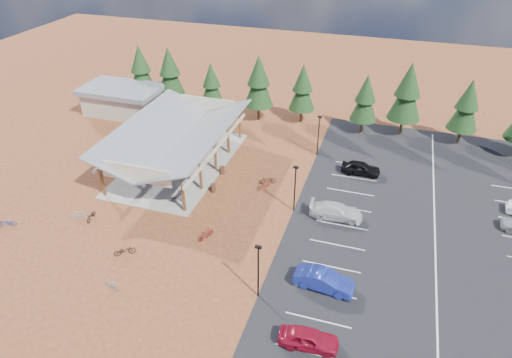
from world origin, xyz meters
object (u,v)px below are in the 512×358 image
object	(u,v)px
car_4	(361,168)
bike_11	(206,234)
lamp_post_1	(295,186)
bike_16	(268,180)
bike_15	(264,185)
car_0	(309,338)
bike_12	(125,250)
bike_13	(112,285)
lamp_post_0	(258,268)
bike_5	(183,167)
bike_3	(186,135)
bike_1	(165,159)
bike_8	(91,216)
bike_7	(203,141)
bike_2	(157,151)
car_3	(336,211)
lamp_post_2	(319,133)
bike_9	(79,215)
trash_bin_1	(222,170)
bike_0	(141,181)
bike_6	(195,151)
bike_10	(6,223)
bike_pavilion	(177,135)
car_1	(324,280)
outbuilding	(123,99)
trash_bin_0	(213,188)
bike_4	(177,198)

from	to	relation	value
car_4	bike_11	bearing A→B (deg)	141.11
lamp_post_1	car_4	size ratio (longest dim) A/B	1.19
bike_16	car_4	world-z (taller)	car_4
bike_15	car_0	xyz separation A→B (m)	(8.72, -18.30, 0.28)
bike_12	bike_13	size ratio (longest dim) A/B	1.28
lamp_post_0	bike_5	distance (m)	20.99
bike_3	bike_5	world-z (taller)	bike_3
bike_1	bike_8	world-z (taller)	bike_1
bike_7	bike_11	bearing A→B (deg)	-136.08
bike_2	car_3	world-z (taller)	car_3
car_0	lamp_post_0	bearing A→B (deg)	50.16
lamp_post_2	bike_2	size ratio (longest dim) A/B	2.87
bike_9	car_4	distance (m)	30.27
trash_bin_1	car_3	xyz separation A→B (m)	(13.63, -4.38, 0.34)
car_3	bike_0	bearing A→B (deg)	87.66
bike_6	bike_15	xyz separation A→B (m)	(10.14, -4.59, -0.05)
bike_10	bike_12	distance (m)	12.89
lamp_post_2	bike_6	bearing A→B (deg)	-162.24
bike_9	trash_bin_1	bearing A→B (deg)	-75.49
bike_pavilion	car_1	world-z (taller)	bike_pavilion
bike_10	bike_6	bearing A→B (deg)	120.02
trash_bin_1	bike_pavilion	bearing A→B (deg)	174.46
lamp_post_2	car_0	xyz separation A→B (m)	(4.77, -27.41, -2.21)
bike_3	bike_pavilion	bearing A→B (deg)	-142.19
lamp_post_2	bike_12	world-z (taller)	lamp_post_2
bike_11	bike_15	xyz separation A→B (m)	(2.69, 9.60, -0.06)
trash_bin_1	bike_12	xyz separation A→B (m)	(-3.20, -15.38, 0.05)
bike_2	bike_12	size ratio (longest dim) A/B	0.95
outbuilding	car_0	distance (m)	46.14
bike_pavilion	lamp_post_1	world-z (taller)	lamp_post_1
bike_12	car_3	xyz separation A→B (m)	(16.83, 11.00, 0.29)
bike_10	bike_7	bearing A→B (deg)	123.59
bike_5	bike_6	xyz separation A→B (m)	(-0.27, 3.88, -0.03)
lamp_post_1	bike_2	bearing A→B (deg)	161.75
bike_pavilion	trash_bin_0	bearing A→B (deg)	-35.25
outbuilding	bike_16	bearing A→B (deg)	-25.57
lamp_post_2	trash_bin_1	distance (m)	12.33
lamp_post_0	bike_7	bearing A→B (deg)	122.56
bike_2	bike_15	distance (m)	14.82
bike_7	bike_8	size ratio (longest dim) A/B	1.02
lamp_post_2	bike_7	size ratio (longest dim) A/B	3.05
bike_2	bike_9	distance (m)	13.76
bike_1	bike_6	world-z (taller)	bike_1
lamp_post_0	bike_9	distance (m)	20.32
lamp_post_1	bike_4	xyz separation A→B (m)	(-11.83, -2.22, -2.43)
lamp_post_1	car_3	distance (m)	4.74
bike_2	car_1	size ratio (longest dim) A/B	0.37
bike_5	bike_9	size ratio (longest dim) A/B	1.01
bike_4	bike_10	bearing A→B (deg)	102.57
bike_11	car_1	size ratio (longest dim) A/B	0.37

